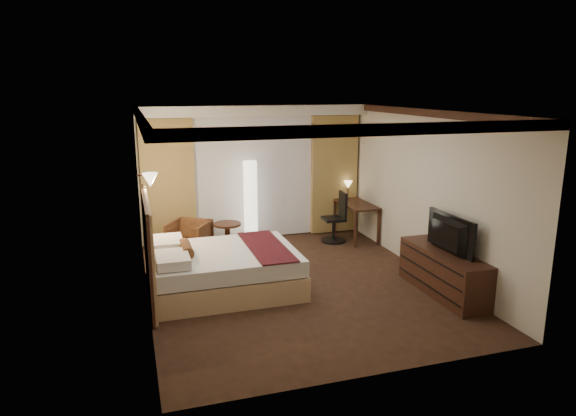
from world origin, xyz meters
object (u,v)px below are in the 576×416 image
object	(u,v)px
bed	(225,270)
dresser	(443,272)
armchair	(189,236)
side_table	(228,238)
desk	(356,221)
television	(445,231)
floor_lamp	(251,203)
office_chair	(334,217)

from	to	relation	value
bed	dresser	xyz separation A→B (m)	(3.10, -1.13, 0.02)
armchair	side_table	bearing A→B (deg)	26.24
desk	television	world-z (taller)	television
floor_lamp	dresser	bearing A→B (deg)	-56.50
bed	office_chair	xyz separation A→B (m)	(2.54, 1.84, 0.19)
armchair	office_chair	xyz separation A→B (m)	(2.86, -0.02, 0.15)
bed	television	size ratio (longest dim) A/B	2.02
floor_lamp	dresser	size ratio (longest dim) A/B	0.97
bed	desk	xyz separation A→B (m)	(3.05, 1.89, 0.06)
floor_lamp	television	distance (m)	3.93
office_chair	television	bearing A→B (deg)	-76.98
television	armchair	bearing A→B (deg)	47.63
armchair	dresser	size ratio (longest dim) A/B	0.41
dresser	desk	bearing A→B (deg)	90.95
floor_lamp	desk	world-z (taller)	floor_lamp
floor_lamp	office_chair	world-z (taller)	floor_lamp
armchair	office_chair	size ratio (longest dim) A/B	0.70
armchair	floor_lamp	bearing A→B (deg)	45.67
bed	armchair	distance (m)	1.89
side_table	office_chair	xyz separation A→B (m)	(2.16, 0.05, 0.22)
floor_lamp	dresser	distance (m)	3.97
office_chair	side_table	bearing A→B (deg)	-175.80
side_table	desk	xyz separation A→B (m)	(2.67, 0.10, 0.09)
bed	desk	world-z (taller)	desk
floor_lamp	desk	xyz separation A→B (m)	(2.13, -0.28, -0.46)
armchair	floor_lamp	world-z (taller)	floor_lamp
floor_lamp	television	world-z (taller)	floor_lamp
bed	desk	bearing A→B (deg)	31.75
armchair	office_chair	distance (m)	2.87
side_table	television	xyz separation A→B (m)	(2.69, -2.91, 0.70)
armchair	dresser	bearing A→B (deg)	-9.21
desk	television	bearing A→B (deg)	-89.62
bed	side_table	size ratio (longest dim) A/B	3.85
armchair	office_chair	world-z (taller)	office_chair
side_table	dresser	bearing A→B (deg)	-47.00
office_chair	dresser	xyz separation A→B (m)	(0.56, -2.96, -0.17)
side_table	bed	bearing A→B (deg)	-102.06
desk	side_table	bearing A→B (deg)	-177.89
desk	office_chair	size ratio (longest dim) A/B	1.14
armchair	side_table	world-z (taller)	armchair
armchair	floor_lamp	distance (m)	1.37
desk	office_chair	distance (m)	0.53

